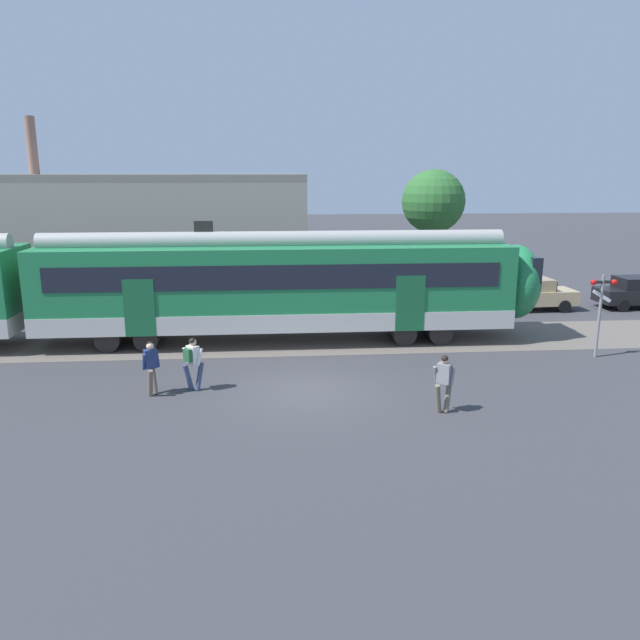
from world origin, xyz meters
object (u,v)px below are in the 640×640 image
Objects in this scene: pedestrian_navy at (151,363)px; parked_car_tan at (532,294)px; pedestrian_white at (192,360)px; parked_car_black at (638,292)px; commuter_train at (50,288)px; crossing_signal at (601,303)px; pedestrian_grey at (444,380)px.

parked_car_tan is (16.20, 10.53, -0.21)m from pedestrian_navy.
pedestrian_white reaches higher than parked_car_black.
commuter_train is 12.68× the size of crossing_signal.
commuter_train is 9.37× the size of parked_car_tan.
parked_car_black is 10.15m from crossing_signal.
commuter_train reaches higher than parked_car_tan.
pedestrian_navy is (4.69, -5.81, -1.26)m from commuter_train.
pedestrian_navy is 1.00× the size of pedestrian_white.
pedestrian_navy is at bearing -146.98° from parked_car_tan.
parked_car_black is at bearing 51.35° from crossing_signal.
pedestrian_navy is at bearing 165.86° from pedestrian_grey.
pedestrian_grey is at bearing -145.63° from crossing_signal.
commuter_train reaches higher than crossing_signal.
crossing_signal is at bearing -8.93° from commuter_train.
commuter_train is 7.57m from pedestrian_navy.
crossing_signal is at bearing -96.74° from parked_car_tan.
pedestrian_navy is at bearing -170.07° from crossing_signal.
commuter_train is 20.20m from crossing_signal.
parked_car_black is (13.26, 12.63, -0.18)m from pedestrian_grey.
pedestrian_white is at bearing 13.18° from pedestrian_navy.
parked_car_tan is 1.35× the size of crossing_signal.
parked_car_black is 1.34× the size of crossing_signal.
commuter_train is 22.83× the size of pedestrian_white.
parked_car_tan is 5.36m from parked_car_black.
crossing_signal is (14.07, 2.39, 1.02)m from pedestrian_white.
parked_car_tan is 8.00m from crossing_signal.
pedestrian_grey is at bearing -18.44° from pedestrian_white.
pedestrian_white and pedestrian_grey have the same top height.
pedestrian_navy is 24.00m from parked_car_black.
pedestrian_navy is 19.32m from parked_car_tan.
parked_car_tan is (7.89, 12.62, -0.18)m from pedestrian_grey.
commuter_train is 9.43× the size of parked_car_black.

